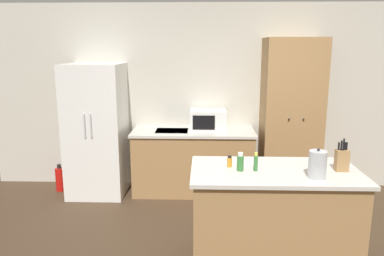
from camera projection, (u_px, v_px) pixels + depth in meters
name	position (u px, v px, depth m)	size (l,w,h in m)	color
wall_back	(239.00, 97.00, 5.35)	(7.20, 0.06, 2.60)	beige
refrigerator	(97.00, 130.00, 5.11)	(0.75, 0.76, 1.79)	white
back_counter	(193.00, 161.00, 5.22)	(1.68, 0.66, 0.88)	#9E7547
pantry_cabinet	(291.00, 118.00, 5.06)	(0.77, 0.61, 2.13)	#9E7547
kitchen_island	(273.00, 217.00, 3.48)	(1.52, 0.81, 0.92)	#9E7547
microwave	(208.00, 120.00, 5.18)	(0.49, 0.40, 0.27)	white
knife_block	(342.00, 160.00, 3.33)	(0.11, 0.08, 0.30)	#9E7547
spice_bottle_tall_dark	(256.00, 162.00, 3.33)	(0.04, 0.04, 0.17)	#337033
spice_bottle_short_red	(240.00, 162.00, 3.34)	(0.06, 0.06, 0.17)	#337033
spice_bottle_amber_oil	(230.00, 162.00, 3.45)	(0.05, 0.05, 0.11)	orange
kettle	(317.00, 164.00, 3.15)	(0.15, 0.15, 0.26)	#B2B5B7
fire_extinguisher	(60.00, 179.00, 5.31)	(0.12, 0.12, 0.39)	red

